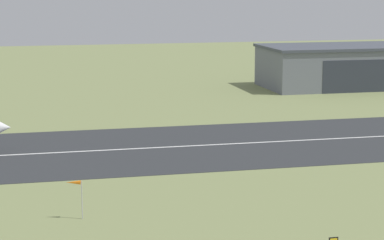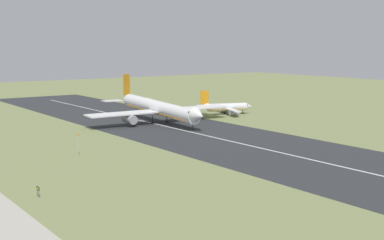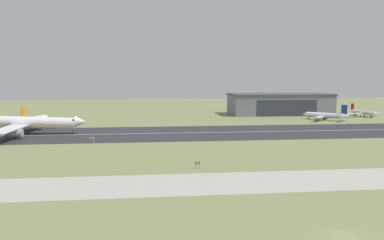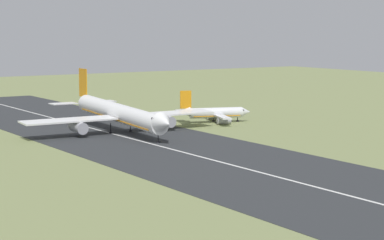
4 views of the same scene
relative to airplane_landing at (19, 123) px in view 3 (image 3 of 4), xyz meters
name	(u,v)px [view 3 (image 3 of 4)]	position (x,y,z in m)	size (l,w,h in m)	color
ground_plane	(249,159)	(82.71, -56.79, -5.01)	(637.66, 637.66, 0.00)	#7A8451
runway_strip	(217,132)	(82.71, -2.97, -4.98)	(397.66, 43.80, 0.06)	#2B2D30
runway_centreline	(217,132)	(82.71, -2.97, -4.95)	(357.89, 0.70, 0.01)	silver
taxiway_road	(276,181)	(82.71, -80.42, -4.99)	(298.24, 17.53, 0.05)	#B2AD9E
hangar_building	(280,104)	(137.69, 73.29, 1.72)	(64.93, 27.73, 13.42)	slate
airplane_landing	(19,123)	(0.00, 0.00, 0.00)	(55.48, 54.48, 15.90)	white
airplane_parked_west	(363,113)	(182.61, 52.36, -2.46)	(24.20, 21.91, 7.54)	silver
airplane_parked_centre	(36,119)	(-3.22, 33.24, -2.25)	(21.83, 22.99, 9.60)	white
airplane_parked_east	(324,115)	(151.00, 37.33, -2.33)	(23.08, 23.10, 9.01)	white
windsock_pole	(91,139)	(36.07, -46.14, -0.02)	(2.26, 1.06, 5.63)	#B7B7BC
runway_sign	(197,164)	(66.23, -66.88, -3.61)	(1.24, 0.13, 1.91)	#4C4C51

